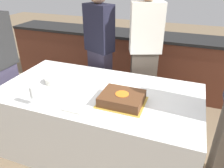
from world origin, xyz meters
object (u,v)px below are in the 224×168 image
Objects in this scene: cake at (122,98)px; wine_glass at (33,93)px; person_standing_back at (100,51)px; plate_stack at (55,80)px; person_seated_left at (0,65)px; person_cutting_cake at (145,55)px.

cake is 2.29× the size of wine_glass.
plate_stack is at bearing 96.60° from person_standing_back.
plate_stack is 0.76m from person_standing_back.
plate_stack is 0.45m from wine_glass.
person_seated_left is at bearing -179.47° from plate_stack.
person_cutting_cake is 0.58m from person_standing_back.
wine_glass reaches higher than plate_stack.
person_cutting_cake is 1.06× the size of person_seated_left.
cake is 1.04m from person_standing_back.
wine_glass is at bearing 106.06° from person_standing_back.
person_standing_back is at bearing 83.83° from wine_glass.
cake is at bearing 146.34° from person_standing_back.
cake is at bearing 22.76° from wine_glass.
person_standing_back is (0.91, 0.73, 0.03)m from person_seated_left.
person_cutting_cake reaches higher than plate_stack.
person_seated_left is (-1.49, -0.73, -0.06)m from person_cutting_cake.
person_standing_back is at bearing 74.37° from plate_stack.
person_cutting_cake is at bearing 90.00° from cake.
wine_glass is (-0.71, -0.30, 0.08)m from cake.
wine_glass is 0.11× the size of person_seated_left.
person_cutting_cake is at bearing 58.55° from wine_glass.
cake is 0.80m from plate_stack.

